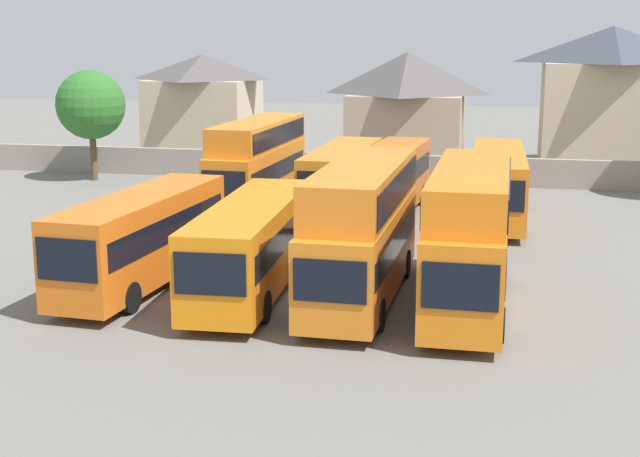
{
  "coord_description": "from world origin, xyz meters",
  "views": [
    {
      "loc": [
        7.03,
        -30.38,
        9.41
      ],
      "look_at": [
        0.0,
        3.0,
        1.87
      ],
      "focal_mm": 49.95,
      "sensor_mm": 36.0,
      "label": 1
    }
  ],
  "objects_px": {
    "bus_3": "(362,224)",
    "bus_7": "(390,178)",
    "bus_2": "(252,242)",
    "house_terrace_left": "(203,106)",
    "bus_5": "(258,160)",
    "tree_behind_wall": "(91,105)",
    "bus_1": "(142,234)",
    "bus_8": "(498,181)",
    "house_terrace_right": "(609,98)",
    "house_terrace_centre": "(407,108)",
    "bus_6": "(342,175)",
    "bus_4": "(470,230)"
  },
  "relations": [
    {
      "from": "bus_3",
      "to": "house_terrace_left",
      "type": "distance_m",
      "value": 38.03
    },
    {
      "from": "house_terrace_centre",
      "to": "bus_3",
      "type": "bearing_deg",
      "value": -86.2
    },
    {
      "from": "bus_2",
      "to": "bus_1",
      "type": "bearing_deg",
      "value": -92.15
    },
    {
      "from": "bus_2",
      "to": "house_terrace_left",
      "type": "distance_m",
      "value": 36.32
    },
    {
      "from": "bus_7",
      "to": "house_terrace_left",
      "type": "xyz_separation_m",
      "value": [
        -16.62,
        18.6,
        1.97
      ]
    },
    {
      "from": "bus_4",
      "to": "house_terrace_right",
      "type": "bearing_deg",
      "value": 167.18
    },
    {
      "from": "bus_2",
      "to": "bus_8",
      "type": "relative_size",
      "value": 0.95
    },
    {
      "from": "bus_3",
      "to": "house_terrace_left",
      "type": "relative_size",
      "value": 1.38
    },
    {
      "from": "bus_4",
      "to": "bus_6",
      "type": "xyz_separation_m",
      "value": [
        -7.39,
        15.95,
        -0.81
      ]
    },
    {
      "from": "bus_1",
      "to": "bus_5",
      "type": "xyz_separation_m",
      "value": [
        0.13,
        15.44,
        0.71
      ]
    },
    {
      "from": "bus_3",
      "to": "bus_7",
      "type": "bearing_deg",
      "value": -175.37
    },
    {
      "from": "bus_6",
      "to": "bus_8",
      "type": "xyz_separation_m",
      "value": [
        8.16,
        -0.47,
        0.04
      ]
    },
    {
      "from": "bus_2",
      "to": "bus_3",
      "type": "relative_size",
      "value": 1.05
    },
    {
      "from": "bus_7",
      "to": "tree_behind_wall",
      "type": "distance_m",
      "value": 21.76
    },
    {
      "from": "house_terrace_right",
      "to": "tree_behind_wall",
      "type": "relative_size",
      "value": 1.39
    },
    {
      "from": "bus_5",
      "to": "bus_8",
      "type": "distance_m",
      "value": 12.8
    },
    {
      "from": "bus_1",
      "to": "bus_8",
      "type": "xyz_separation_m",
      "value": [
        12.91,
        15.18,
        0.01
      ]
    },
    {
      "from": "bus_3",
      "to": "house_terrace_centre",
      "type": "height_order",
      "value": "house_terrace_centre"
    },
    {
      "from": "bus_5",
      "to": "bus_7",
      "type": "height_order",
      "value": "bus_5"
    },
    {
      "from": "bus_8",
      "to": "house_terrace_right",
      "type": "bearing_deg",
      "value": 157.88
    },
    {
      "from": "bus_5",
      "to": "house_terrace_right",
      "type": "relative_size",
      "value": 1.08
    },
    {
      "from": "bus_6",
      "to": "house_terrace_centre",
      "type": "height_order",
      "value": "house_terrace_centre"
    },
    {
      "from": "bus_1",
      "to": "bus_8",
      "type": "relative_size",
      "value": 0.89
    },
    {
      "from": "bus_2",
      "to": "bus_3",
      "type": "xyz_separation_m",
      "value": [
        4.07,
        -0.04,
        0.84
      ]
    },
    {
      "from": "bus_3",
      "to": "bus_6",
      "type": "xyz_separation_m",
      "value": [
        -3.61,
        15.63,
        -0.79
      ]
    },
    {
      "from": "bus_7",
      "to": "bus_5",
      "type": "bearing_deg",
      "value": -88.79
    },
    {
      "from": "bus_7",
      "to": "house_terrace_right",
      "type": "distance_m",
      "value": 22.74
    },
    {
      "from": "bus_3",
      "to": "bus_5",
      "type": "height_order",
      "value": "bus_3"
    },
    {
      "from": "bus_2",
      "to": "tree_behind_wall",
      "type": "height_order",
      "value": "tree_behind_wall"
    },
    {
      "from": "bus_1",
      "to": "bus_2",
      "type": "relative_size",
      "value": 0.93
    },
    {
      "from": "bus_1",
      "to": "bus_6",
      "type": "bearing_deg",
      "value": 167.02
    },
    {
      "from": "bus_3",
      "to": "bus_8",
      "type": "distance_m",
      "value": 15.85
    },
    {
      "from": "bus_7",
      "to": "house_terrace_left",
      "type": "bearing_deg",
      "value": -134.25
    },
    {
      "from": "house_terrace_centre",
      "to": "house_terrace_right",
      "type": "height_order",
      "value": "house_terrace_right"
    },
    {
      "from": "bus_5",
      "to": "bus_7",
      "type": "xyz_separation_m",
      "value": [
        7.24,
        -0.35,
        -0.7
      ]
    },
    {
      "from": "bus_5",
      "to": "house_terrace_left",
      "type": "bearing_deg",
      "value": -150.76
    },
    {
      "from": "bus_5",
      "to": "bus_3",
      "type": "bearing_deg",
      "value": 30.11
    },
    {
      "from": "bus_6",
      "to": "house_terrace_right",
      "type": "distance_m",
      "value": 23.88
    },
    {
      "from": "bus_7",
      "to": "house_terrace_left",
      "type": "relative_size",
      "value": 1.44
    },
    {
      "from": "bus_4",
      "to": "house_terrace_right",
      "type": "height_order",
      "value": "house_terrace_right"
    },
    {
      "from": "bus_2",
      "to": "bus_6",
      "type": "xyz_separation_m",
      "value": [
        0.47,
        15.59,
        0.05
      ]
    },
    {
      "from": "bus_1",
      "to": "bus_2",
      "type": "bearing_deg",
      "value": 94.61
    },
    {
      "from": "bus_2",
      "to": "house_terrace_left",
      "type": "height_order",
      "value": "house_terrace_left"
    },
    {
      "from": "house_terrace_left",
      "to": "bus_8",
      "type": "bearing_deg",
      "value": -39.87
    },
    {
      "from": "bus_5",
      "to": "tree_behind_wall",
      "type": "bearing_deg",
      "value": -116.37
    },
    {
      "from": "bus_7",
      "to": "tree_behind_wall",
      "type": "relative_size",
      "value": 1.59
    },
    {
      "from": "bus_8",
      "to": "house_terrace_left",
      "type": "height_order",
      "value": "house_terrace_left"
    },
    {
      "from": "bus_3",
      "to": "house_terrace_left",
      "type": "bearing_deg",
      "value": -151.52
    },
    {
      "from": "house_terrace_centre",
      "to": "bus_2",
      "type": "bearing_deg",
      "value": -93.18
    },
    {
      "from": "bus_6",
      "to": "house_terrace_centre",
      "type": "distance_m",
      "value": 17.98
    }
  ]
}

